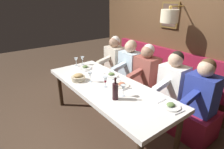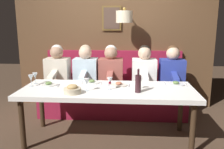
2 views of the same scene
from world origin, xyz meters
name	(u,v)px [view 1 (image 1 of 2)]	position (x,y,z in m)	size (l,w,h in m)	color
ground_plane	(108,125)	(0.00, 0.00, 0.00)	(12.00, 12.00, 0.00)	#4C3828
dining_table	(107,89)	(0.00, 0.00, 0.67)	(0.90, 2.32, 0.74)	white
banquette_bench	(145,97)	(0.89, 0.00, 0.23)	(0.52, 2.52, 0.45)	maroon
back_wall_panel	(172,33)	(1.46, 0.00, 1.37)	(0.59, 3.72, 2.90)	brown
diner_nearest	(202,89)	(0.88, -1.00, 0.82)	(0.60, 0.40, 0.79)	#283893
diner_near	(173,78)	(0.88, -0.54, 0.82)	(0.60, 0.40, 0.79)	white
diner_middle	(147,68)	(0.88, 0.02, 0.82)	(0.60, 0.40, 0.79)	#934C42
diner_far	(130,62)	(0.88, 0.45, 0.82)	(0.60, 0.40, 0.79)	silver
diner_farthest	(115,56)	(0.88, 0.94, 0.82)	(0.60, 0.40, 0.79)	beige
place_setting_0	(85,67)	(0.10, 0.84, 0.75)	(0.24, 0.32, 0.05)	white
place_setting_1	(121,85)	(0.16, -0.14, 0.75)	(0.24, 0.32, 0.05)	silver
place_setting_2	(111,75)	(0.28, 0.26, 0.75)	(0.24, 0.33, 0.05)	white
place_setting_3	(170,106)	(0.26, -0.95, 0.75)	(0.24, 0.32, 0.05)	white
wine_glass_0	(123,88)	(-0.02, -0.40, 0.86)	(0.07, 0.07, 0.16)	silver
wine_glass_1	(105,80)	(-0.06, -0.03, 0.86)	(0.07, 0.07, 0.16)	silver
wine_glass_2	(76,60)	(0.03, 1.06, 0.86)	(0.07, 0.07, 0.16)	silver
wine_glass_3	(90,75)	(-0.14, 0.26, 0.86)	(0.07, 0.07, 0.16)	silver
wine_glass_4	(82,59)	(0.17, 1.06, 0.86)	(0.07, 0.07, 0.16)	silver
wine_bottle	(115,91)	(-0.16, -0.40, 0.86)	(0.08, 0.08, 0.30)	#33191E
bread_bowl	(78,78)	(-0.26, 0.42, 0.79)	(0.22, 0.22, 0.12)	beige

